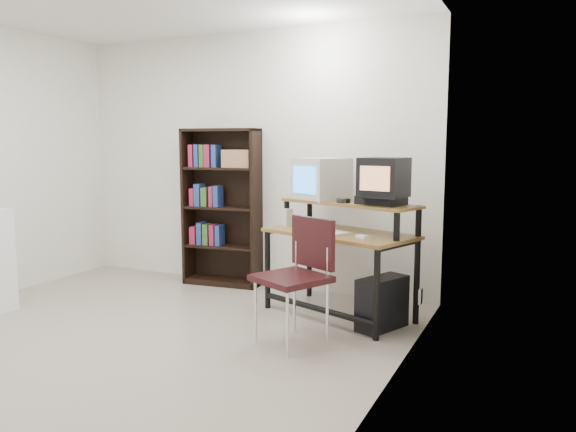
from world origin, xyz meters
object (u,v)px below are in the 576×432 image
at_px(crt_monitor, 322,179).
at_px(crt_tv, 384,177).
at_px(school_chair, 300,266).
at_px(computer_desk, 341,236).
at_px(pc_tower, 382,303).
at_px(bookshelf, 223,205).

relative_size(crt_monitor, crt_tv, 1.39).
bearing_deg(school_chair, computer_desk, 111.91).
xyz_separation_m(crt_monitor, crt_tv, (0.65, -0.29, 0.05)).
xyz_separation_m(computer_desk, crt_tv, (0.38, -0.05, 0.51)).
xyz_separation_m(pc_tower, bookshelf, (-1.92, 0.71, 0.63)).
distance_m(computer_desk, bookshelf, 1.58).
bearing_deg(school_chair, crt_tv, 84.67).
relative_size(crt_monitor, pc_tower, 1.20).
bearing_deg(pc_tower, crt_monitor, 171.20).
distance_m(crt_tv, bookshelf, 1.98).
height_order(crt_tv, pc_tower, crt_tv).
bearing_deg(crt_monitor, school_chair, -50.25).
distance_m(crt_monitor, pc_tower, 1.26).
bearing_deg(school_chair, bookshelf, 164.55).
relative_size(pc_tower, school_chair, 0.48).
xyz_separation_m(school_chair, bookshelf, (-1.44, 1.27, 0.26)).
distance_m(computer_desk, pc_tower, 0.68).
relative_size(crt_tv, bookshelf, 0.24).
bearing_deg(school_chair, pc_tower, 75.08).
bearing_deg(crt_tv, crt_monitor, 165.67).
bearing_deg(bookshelf, crt_monitor, -18.07).
relative_size(computer_desk, crt_tv, 3.65).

